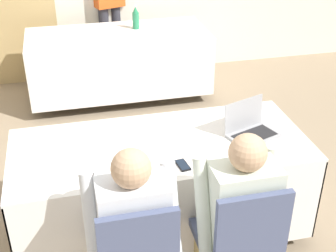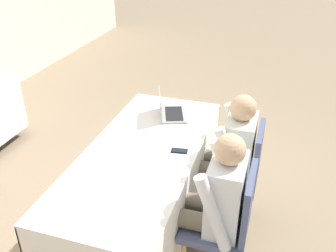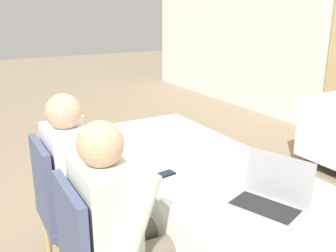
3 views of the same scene
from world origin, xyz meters
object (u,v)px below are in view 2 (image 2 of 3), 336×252
Objects in this scene: chair_near_left at (227,221)px; person_checkered_shirt at (213,199)px; laptop at (170,111)px; cell_phone at (179,151)px; chair_near_right at (240,171)px; person_white_shirt at (228,152)px.

person_checkered_shirt is at bearing -90.00° from chair_near_left.
person_checkered_shirt is at bearing -166.90° from laptop.
laptop is at bearing 16.07° from cell_phone.
chair_near_right is at bearing 170.09° from person_checkered_shirt.
chair_near_right is 0.19m from person_white_shirt.
laptop is 0.59m from cell_phone.
chair_near_right is 0.62m from person_checkered_shirt.
chair_near_right is at bearing -71.93° from cell_phone.
cell_phone is 0.63m from chair_near_left.
person_checkered_shirt is (-0.59, 0.10, 0.16)m from chair_near_right.
chair_near_right is (0.59, 0.00, 0.00)m from chair_near_left.
person_checkered_shirt is 0.59m from person_white_shirt.
person_checkered_shirt is (-0.91, -0.59, -0.12)m from laptop.
laptop is 0.81m from chair_near_right.
cell_phone is at bearing -137.27° from person_checkered_shirt.
chair_near_right is at bearing 90.00° from person_white_shirt.
laptop is at bearing -114.47° from chair_near_right.
chair_near_right is at bearing -180.00° from chair_near_left.
person_white_shirt is at bearing -90.00° from chair_near_right.
chair_near_left is 0.78× the size of person_white_shirt.
laptop is 1.18m from chair_near_left.
chair_near_left is at bearing 0.00° from chair_near_right.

